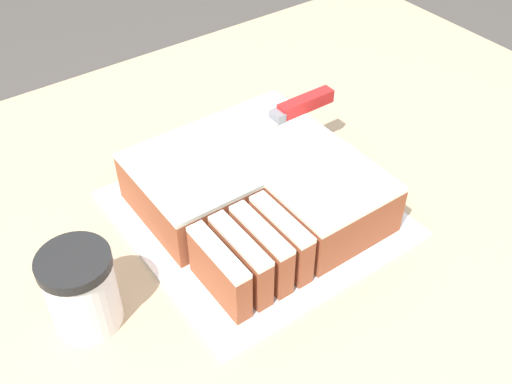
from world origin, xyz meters
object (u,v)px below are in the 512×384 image
object	(u,v)px
cake_board	(256,214)
coffee_cup	(82,290)
cake	(257,188)
knife	(286,112)

from	to	relation	value
cake_board	coffee_cup	world-z (taller)	coffee_cup
cake	coffee_cup	size ratio (longest dim) A/B	2.68
cake	knife	size ratio (longest dim) A/B	0.98
cake_board	coffee_cup	xyz separation A→B (m)	(-0.28, -0.03, 0.05)
cake_board	coffee_cup	size ratio (longest dim) A/B	3.27
cake	coffee_cup	distance (m)	0.29
coffee_cup	cake	bearing A→B (deg)	7.35
cake_board	coffee_cup	bearing A→B (deg)	-173.78
knife	coffee_cup	distance (m)	0.42
cake	knife	distance (m)	0.14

